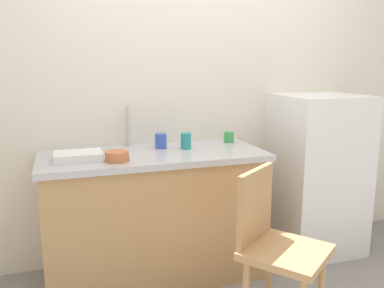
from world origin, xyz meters
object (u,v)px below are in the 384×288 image
at_px(cup_teal, 186,141).
at_px(cup_blue, 161,141).
at_px(chair, 275,244).
at_px(cup_green, 229,137).
at_px(dish_tray, 78,156).
at_px(terracotta_bowl, 117,156).
at_px(refrigerator, 317,174).

distance_m(cup_teal, cup_blue, 0.17).
relative_size(chair, cup_green, 11.21).
bearing_deg(cup_teal, dish_tray, -170.84).
bearing_deg(terracotta_bowl, cup_blue, 40.01).
distance_m(chair, cup_teal, 0.95).
height_order(cup_teal, cup_blue, cup_teal).
xyz_separation_m(dish_tray, terracotta_bowl, (0.22, -0.09, 0.01)).
relative_size(terracotta_bowl, cup_blue, 1.41).
relative_size(chair, cup_teal, 8.14).
bearing_deg(cup_green, cup_teal, -162.67).
height_order(refrigerator, chair, refrigerator).
distance_m(cup_green, cup_blue, 0.52).
bearing_deg(chair, dish_tray, 106.25).
bearing_deg(cup_teal, refrigerator, -1.37).
distance_m(cup_teal, cup_green, 0.38).
relative_size(chair, cup_blue, 8.85).
height_order(dish_tray, cup_green, cup_green).
distance_m(terracotta_bowl, cup_teal, 0.54).
distance_m(dish_tray, cup_teal, 0.72).
bearing_deg(cup_blue, dish_tray, -161.37).
bearing_deg(refrigerator, dish_tray, -177.07).
xyz_separation_m(chair, cup_green, (0.12, 0.93, 0.40)).
distance_m(dish_tray, cup_blue, 0.58).
bearing_deg(terracotta_bowl, dish_tray, 156.47).
relative_size(cup_teal, cup_green, 1.38).
bearing_deg(dish_tray, cup_blue, 18.63).
xyz_separation_m(refrigerator, terracotta_bowl, (-1.54, -0.18, 0.29)).
bearing_deg(cup_green, chair, -97.51).
xyz_separation_m(cup_teal, cup_green, (0.36, 0.11, -0.01)).
bearing_deg(refrigerator, cup_blue, 175.39).
bearing_deg(dish_tray, refrigerator, 2.93).
distance_m(chair, dish_tray, 1.25).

